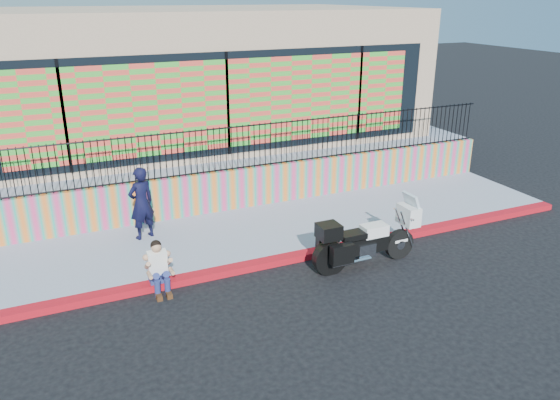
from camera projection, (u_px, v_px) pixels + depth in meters
ground at (291, 261)px, 12.37m from camera, size 90.00×90.00×0.00m
red_curb at (291, 258)px, 12.35m from camera, size 16.00×0.30×0.15m
sidewalk at (263, 231)px, 13.75m from camera, size 16.00×3.00×0.15m
mural_wall at (241, 188)px, 14.90m from camera, size 16.00×0.20×1.10m
metal_fence at (240, 147)px, 14.49m from camera, size 15.80×0.04×1.20m
elevated_platform at (191, 146)px, 19.28m from camera, size 16.00×10.00×1.25m
storefront_building at (188, 71)px, 18.17m from camera, size 14.00×8.06×4.00m
police_motorcycle at (364, 239)px, 11.93m from camera, size 2.49×0.82×1.55m
police_officer at (141, 203)px, 12.90m from camera, size 0.75×0.63×1.77m
seated_man at (159, 272)px, 10.93m from camera, size 0.54×0.71×1.06m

